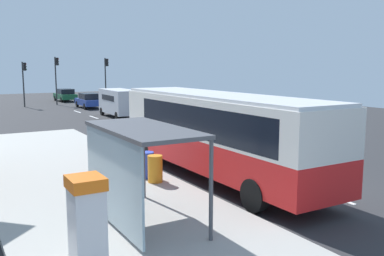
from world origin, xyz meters
The scene contains 20 objects.
ground_plane centered at (0.00, 14.00, -0.02)m, with size 56.00×92.00×0.04m, color #2D2D30.
sidewalk_platform centered at (-6.40, 2.00, 0.09)m, with size 6.20×30.00×0.18m, color #ADAAA3.
lane_stripe_seg_1 centered at (0.25, -1.00, 0.01)m, with size 0.16×2.20×0.01m, color silver.
lane_stripe_seg_2 centered at (0.25, 4.00, 0.01)m, with size 0.16×2.20×0.01m, color silver.
lane_stripe_seg_3 centered at (0.25, 9.00, 0.01)m, with size 0.16×2.20×0.01m, color silver.
lane_stripe_seg_4 centered at (0.25, 14.00, 0.01)m, with size 0.16×2.20×0.01m, color silver.
lane_stripe_seg_5 centered at (0.25, 19.00, 0.01)m, with size 0.16×2.20×0.01m, color silver.
lane_stripe_seg_6 centered at (0.25, 24.00, 0.01)m, with size 0.16×2.20×0.01m, color silver.
lane_stripe_seg_7 centered at (0.25, 29.00, 0.01)m, with size 0.16×2.20×0.01m, color silver.
bus centered at (-1.71, 2.68, 1.84)m, with size 2.58×11.02×3.21m.
white_van centered at (2.20, 23.05, 1.34)m, with size 2.15×5.25×2.30m.
sedan_near centered at (2.30, 41.68, 0.79)m, with size 1.91×4.43×1.52m.
sedan_far centered at (2.30, 31.97, 0.79)m, with size 1.90×4.43×1.52m.
ticket_machine centered at (-8.17, -2.48, 1.17)m, with size 0.66×0.76×1.94m.
recycling_bin_orange centered at (-4.20, 2.78, 0.66)m, with size 0.52×0.52×0.95m, color orange.
recycling_bin_blue centered at (-4.20, 3.48, 0.66)m, with size 0.52×0.52×0.95m, color blue.
traffic_light_near_side centered at (5.50, 35.74, 3.42)m, with size 0.49×0.28×5.15m.
traffic_light_far_side centered at (-3.10, 36.54, 3.13)m, with size 0.49×0.28×4.69m.
traffic_light_median centered at (0.40, 37.34, 3.47)m, with size 0.49×0.28×5.24m.
bus_shelter centered at (-6.41, -0.52, 2.10)m, with size 1.80×4.00×2.50m.
Camera 1 is at (-10.39, -10.28, 4.21)m, focal length 39.39 mm.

